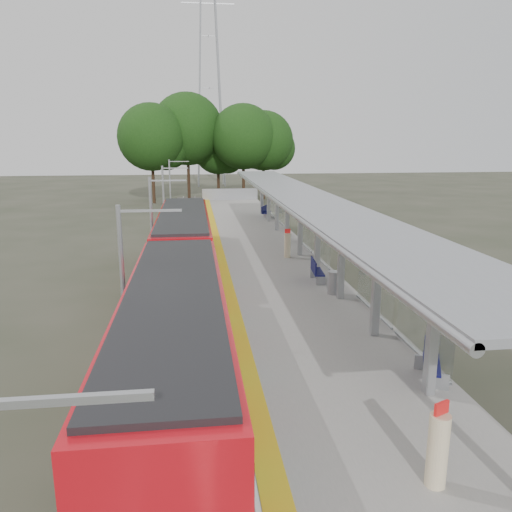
{
  "coord_description": "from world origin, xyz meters",
  "views": [
    {
      "loc": [
        -3.9,
        -9.15,
        7.44
      ],
      "look_at": [
        -1.2,
        12.52,
        2.3
      ],
      "focal_mm": 35.0,
      "sensor_mm": 36.0,
      "label": 1
    }
  ],
  "objects_px": {
    "train": "(181,275)",
    "bench_far": "(265,211)",
    "bench_near": "(429,361)",
    "info_pillar_far": "(287,245)",
    "bench_mid": "(316,270)",
    "litter_bin": "(333,283)",
    "info_pillar_near": "(438,450)"
  },
  "relations": [
    {
      "from": "info_pillar_near",
      "to": "bench_far",
      "type": "bearing_deg",
      "value": 63.69
    },
    {
      "from": "info_pillar_far",
      "to": "info_pillar_near",
      "type": "bearing_deg",
      "value": -103.28
    },
    {
      "from": "info_pillar_near",
      "to": "info_pillar_far",
      "type": "bearing_deg",
      "value": 64.24
    },
    {
      "from": "bench_near",
      "to": "info_pillar_far",
      "type": "bearing_deg",
      "value": 119.06
    },
    {
      "from": "bench_mid",
      "to": "info_pillar_far",
      "type": "height_order",
      "value": "info_pillar_far"
    },
    {
      "from": "train",
      "to": "bench_near",
      "type": "bearing_deg",
      "value": -48.98
    },
    {
      "from": "litter_bin",
      "to": "bench_near",
      "type": "bearing_deg",
      "value": -86.7
    },
    {
      "from": "bench_far",
      "to": "litter_bin",
      "type": "distance_m",
      "value": 21.22
    },
    {
      "from": "bench_near",
      "to": "litter_bin",
      "type": "xyz_separation_m",
      "value": [
        -0.46,
        7.89,
        -0.04
      ]
    },
    {
      "from": "bench_mid",
      "to": "info_pillar_near",
      "type": "bearing_deg",
      "value": -89.13
    },
    {
      "from": "bench_near",
      "to": "info_pillar_far",
      "type": "xyz_separation_m",
      "value": [
        -1.16,
        14.74,
        0.17
      ]
    },
    {
      "from": "train",
      "to": "bench_far",
      "type": "height_order",
      "value": "train"
    },
    {
      "from": "bench_near",
      "to": "bench_far",
      "type": "xyz_separation_m",
      "value": [
        -0.33,
        29.11,
        -0.0
      ]
    },
    {
      "from": "bench_mid",
      "to": "litter_bin",
      "type": "distance_m",
      "value": 1.99
    },
    {
      "from": "train",
      "to": "info_pillar_far",
      "type": "distance_m",
      "value": 8.93
    },
    {
      "from": "train",
      "to": "info_pillar_near",
      "type": "distance_m",
      "value": 12.96
    },
    {
      "from": "bench_mid",
      "to": "info_pillar_far",
      "type": "relative_size",
      "value": 0.97
    },
    {
      "from": "litter_bin",
      "to": "train",
      "type": "bearing_deg",
      "value": -179.68
    },
    {
      "from": "bench_far",
      "to": "litter_bin",
      "type": "bearing_deg",
      "value": -66.52
    },
    {
      "from": "bench_near",
      "to": "info_pillar_near",
      "type": "relative_size",
      "value": 0.87
    },
    {
      "from": "train",
      "to": "bench_far",
      "type": "relative_size",
      "value": 18.12
    },
    {
      "from": "info_pillar_far",
      "to": "train",
      "type": "bearing_deg",
      "value": -140.75
    },
    {
      "from": "info_pillar_far",
      "to": "litter_bin",
      "type": "distance_m",
      "value": 6.89
    },
    {
      "from": "info_pillar_far",
      "to": "litter_bin",
      "type": "bearing_deg",
      "value": -95.42
    },
    {
      "from": "bench_mid",
      "to": "info_pillar_near",
      "type": "xyz_separation_m",
      "value": [
        -1.08,
        -13.95,
        0.21
      ]
    },
    {
      "from": "bench_mid",
      "to": "litter_bin",
      "type": "bearing_deg",
      "value": -76.55
    },
    {
      "from": "bench_mid",
      "to": "litter_bin",
      "type": "relative_size",
      "value": 1.57
    },
    {
      "from": "train",
      "to": "bench_far",
      "type": "distance_m",
      "value": 22.23
    },
    {
      "from": "bench_far",
      "to": "info_pillar_near",
      "type": "height_order",
      "value": "info_pillar_near"
    },
    {
      "from": "train",
      "to": "info_pillar_far",
      "type": "xyz_separation_m",
      "value": [
        5.67,
        6.89,
        -0.35
      ]
    },
    {
      "from": "bench_mid",
      "to": "litter_bin",
      "type": "xyz_separation_m",
      "value": [
        0.28,
        -1.97,
        -0.05
      ]
    },
    {
      "from": "info_pillar_near",
      "to": "info_pillar_far",
      "type": "distance_m",
      "value": 18.84
    }
  ]
}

